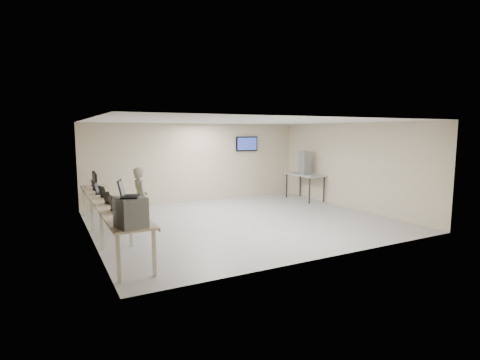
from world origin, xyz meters
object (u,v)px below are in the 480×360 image
equipment_box (131,212)px  side_table (305,176)px  workbench (110,204)px  soldier (140,198)px

equipment_box → side_table: equipment_box is taller
equipment_box → side_table: size_ratio=0.33×
workbench → soldier: size_ratio=3.74×
equipment_box → soldier: size_ratio=0.32×
workbench → equipment_box: 2.77m
equipment_box → workbench: bearing=77.1°
side_table → equipment_box: bearing=-147.4°
equipment_box → soldier: 3.50m
workbench → equipment_box: bearing=-91.3°
workbench → side_table: side_table is taller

